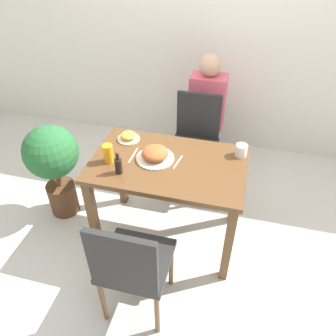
# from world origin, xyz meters

# --- Properties ---
(ground_plane) EXTENTS (16.00, 16.00, 0.00)m
(ground_plane) POSITION_xyz_m (0.00, 0.00, 0.00)
(ground_plane) COLOR beige
(wall_back) EXTENTS (8.00, 0.05, 2.60)m
(wall_back) POSITION_xyz_m (0.00, 1.53, 1.30)
(wall_back) COLOR beige
(wall_back) RESTS_ON ground_plane
(dining_table) EXTENTS (1.10, 0.68, 0.77)m
(dining_table) POSITION_xyz_m (0.00, 0.00, 0.64)
(dining_table) COLOR brown
(dining_table) RESTS_ON ground_plane
(chair_near) EXTENTS (0.42, 0.42, 0.92)m
(chair_near) POSITION_xyz_m (-0.04, -0.70, 0.52)
(chair_near) COLOR black
(chair_near) RESTS_ON ground_plane
(chair_far) EXTENTS (0.42, 0.42, 0.92)m
(chair_far) POSITION_xyz_m (0.08, 0.72, 0.52)
(chair_far) COLOR black
(chair_far) RESTS_ON ground_plane
(food_plate) EXTENTS (0.27, 0.27, 0.09)m
(food_plate) POSITION_xyz_m (-0.10, 0.02, 0.81)
(food_plate) COLOR beige
(food_plate) RESTS_ON dining_table
(side_plate) EXTENTS (0.17, 0.17, 0.06)m
(side_plate) POSITION_xyz_m (-0.37, 0.21, 0.80)
(side_plate) COLOR beige
(side_plate) RESTS_ON dining_table
(drink_cup) EXTENTS (0.08, 0.08, 0.09)m
(drink_cup) POSITION_xyz_m (0.49, 0.21, 0.82)
(drink_cup) COLOR silver
(drink_cup) RESTS_ON dining_table
(juice_glass) EXTENTS (0.07, 0.07, 0.14)m
(juice_glass) POSITION_xyz_m (-0.41, -0.09, 0.84)
(juice_glass) COLOR orange
(juice_glass) RESTS_ON dining_table
(sauce_bottle) EXTENTS (0.05, 0.05, 0.17)m
(sauce_bottle) POSITION_xyz_m (-0.29, -0.19, 0.83)
(sauce_bottle) COLOR black
(sauce_bottle) RESTS_ON dining_table
(fork_utensil) EXTENTS (0.01, 0.19, 0.00)m
(fork_utensil) POSITION_xyz_m (-0.27, 0.02, 0.77)
(fork_utensil) COLOR silver
(fork_utensil) RESTS_ON dining_table
(spoon_utensil) EXTENTS (0.04, 0.16, 0.00)m
(spoon_utensil) POSITION_xyz_m (0.07, 0.02, 0.77)
(spoon_utensil) COLOR silver
(spoon_utensil) RESTS_ON dining_table
(potted_plant_left) EXTENTS (0.44, 0.44, 0.87)m
(potted_plant_left) POSITION_xyz_m (-0.98, 0.05, 0.56)
(potted_plant_left) COLOR #51331E
(potted_plant_left) RESTS_ON ground_plane
(person_figure) EXTENTS (0.34, 0.22, 1.17)m
(person_figure) POSITION_xyz_m (0.11, 1.10, 0.58)
(person_figure) COLOR #2D3347
(person_figure) RESTS_ON ground_plane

